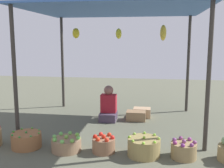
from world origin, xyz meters
The scene contains 10 objects.
ground_plane centered at (0.00, 0.00, 0.00)m, with size 14.00×14.00×0.00m, color #585A48.
market_stall_structure centered at (0.00, 0.00, 2.24)m, with size 3.52×2.79×2.39m.
vendor_person centered at (-0.20, 0.18, 0.30)m, with size 0.36×0.44×0.78m.
basket_green_chilies centered at (-1.30, -1.56, 0.12)m, with size 0.49×0.49×0.28m.
basket_green_apples centered at (-0.60, -1.59, 0.11)m, with size 0.48×0.48×0.26m.
basket_red_tomatoes centered at (0.01, -1.56, 0.12)m, with size 0.36×0.36×0.29m.
basket_limes centered at (0.65, -1.59, 0.14)m, with size 0.50×0.50×0.31m.
basket_purple_onions centered at (1.24, -1.59, 0.13)m, with size 0.38×0.38×0.29m.
wooden_crate_near_vendor centered at (0.41, 0.26, 0.10)m, with size 0.42×0.29×0.21m, color #90704E.
wooden_crate_stacked_rear centered at (0.53, 0.53, 0.11)m, with size 0.40×0.28×0.21m, color tan.
Camera 1 is at (0.75, -5.52, 1.75)m, focal length 42.85 mm.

